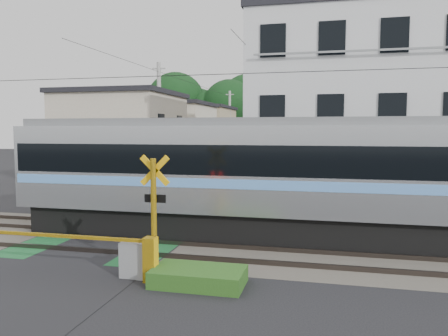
% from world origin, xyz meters
% --- Properties ---
extents(ground, '(120.00, 120.00, 0.00)m').
position_xyz_m(ground, '(0.00, 0.00, 0.00)').
color(ground, black).
extents(track_bed, '(120.00, 120.00, 0.14)m').
position_xyz_m(track_bed, '(0.00, 0.00, 0.04)').
color(track_bed, '#47423A').
rests_on(track_bed, ground).
extents(crossing_signal_near, '(4.74, 0.65, 3.09)m').
position_xyz_m(crossing_signal_near, '(2.59, -3.65, 0.71)').
color(crossing_signal_near, yellow).
rests_on(crossing_signal_near, ground).
extents(crossing_signal_far, '(4.74, 0.65, 3.09)m').
position_xyz_m(crossing_signal_far, '(-2.59, 3.65, 0.71)').
color(crossing_signal_far, yellow).
rests_on(crossing_signal_far, ground).
extents(apartment_block, '(10.20, 8.36, 9.30)m').
position_xyz_m(apartment_block, '(8.50, 9.49, 4.66)').
color(apartment_block, silver).
rests_on(apartment_block, ground).
extents(houses_row, '(22.07, 31.35, 6.80)m').
position_xyz_m(houses_row, '(0.25, 25.92, 3.24)').
color(houses_row, beige).
rests_on(houses_row, ground).
extents(tree_hill, '(40.00, 13.68, 11.82)m').
position_xyz_m(tree_hill, '(-0.41, 47.82, 6.04)').
color(tree_hill, black).
rests_on(tree_hill, ground).
extents(catenary, '(60.00, 5.04, 7.00)m').
position_xyz_m(catenary, '(6.00, 0.03, 3.70)').
color(catenary, '#2D2D33').
rests_on(catenary, ground).
extents(utility_poles, '(7.90, 42.00, 8.00)m').
position_xyz_m(utility_poles, '(-1.05, 23.01, 4.08)').
color(utility_poles, '#A5A5A0').
rests_on(utility_poles, ground).
extents(pedestrian, '(0.70, 0.49, 1.83)m').
position_xyz_m(pedestrian, '(1.81, 35.25, 0.92)').
color(pedestrian, '#31373D').
rests_on(pedestrian, ground).
extents(weed_patches, '(10.25, 8.80, 0.40)m').
position_xyz_m(weed_patches, '(1.76, -0.09, 0.18)').
color(weed_patches, '#2D5E1E').
rests_on(weed_patches, ground).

